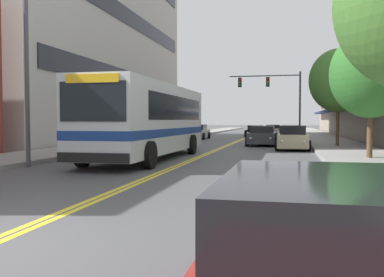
% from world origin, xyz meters
% --- Properties ---
extents(ground_plane, '(240.00, 240.00, 0.00)m').
position_xyz_m(ground_plane, '(0.00, 37.00, 0.00)').
color(ground_plane, '#4C4C4F').
extents(sidewalk_left, '(3.65, 106.00, 0.18)m').
position_xyz_m(sidewalk_left, '(-7.33, 37.00, 0.09)').
color(sidewalk_left, gray).
rests_on(sidewalk_left, ground_plane).
extents(sidewalk_right, '(3.65, 106.00, 0.18)m').
position_xyz_m(sidewalk_right, '(7.33, 37.00, 0.09)').
color(sidewalk_right, gray).
rests_on(sidewalk_right, ground_plane).
extents(centre_line, '(0.34, 106.00, 0.01)m').
position_xyz_m(centre_line, '(0.00, 37.00, 0.00)').
color(centre_line, yellow).
rests_on(centre_line, ground_plane).
extents(city_bus, '(2.90, 11.39, 3.28)m').
position_xyz_m(city_bus, '(-2.03, 13.25, 1.85)').
color(city_bus, silver).
rests_on(city_bus, ground_plane).
extents(car_charcoal_parked_left_near, '(2.14, 4.22, 1.30)m').
position_xyz_m(car_charcoal_parked_left_near, '(-4.43, 24.43, 0.61)').
color(car_charcoal_parked_left_near, '#232328').
rests_on(car_charcoal_parked_left_near, ground_plane).
extents(car_silver_parked_left_mid, '(2.05, 4.62, 1.36)m').
position_xyz_m(car_silver_parked_left_mid, '(-4.25, 33.99, 0.63)').
color(car_silver_parked_left_mid, '#B7B7BC').
rests_on(car_silver_parked_left_mid, ground_plane).
extents(car_slate_blue_parked_right_mid, '(2.08, 4.13, 1.30)m').
position_xyz_m(car_slate_blue_parked_right_mid, '(4.33, 37.30, 0.62)').
color(car_slate_blue_parked_right_mid, '#475675').
rests_on(car_slate_blue_parked_right_mid, ground_plane).
extents(car_beige_parked_right_far, '(1.98, 4.47, 1.43)m').
position_xyz_m(car_beige_parked_right_far, '(4.36, 20.96, 0.66)').
color(car_beige_parked_right_far, '#BCAD89').
rests_on(car_beige_parked_right_far, ground_plane).
extents(car_navy_parked_right_end, '(2.19, 4.46, 1.28)m').
position_xyz_m(car_navy_parked_right_end, '(4.26, 29.89, 0.60)').
color(car_navy_parked_right_end, '#19234C').
rests_on(car_navy_parked_right_end, ground_plane).
extents(car_champagne_moving_lead, '(2.11, 4.86, 1.21)m').
position_xyz_m(car_champagne_moving_lead, '(2.33, 48.30, 0.57)').
color(car_champagne_moving_lead, beige).
rests_on(car_champagne_moving_lead, ground_plane).
extents(car_black_moving_second, '(2.03, 4.62, 1.22)m').
position_xyz_m(car_black_moving_second, '(0.67, 41.14, 0.58)').
color(car_black_moving_second, black).
rests_on(car_black_moving_second, ground_plane).
extents(car_dark_grey_moving_third, '(2.08, 4.41, 1.36)m').
position_xyz_m(car_dark_grey_moving_third, '(2.36, 24.87, 0.64)').
color(car_dark_grey_moving_third, '#38383D').
rests_on(car_dark_grey_moving_third, ground_plane).
extents(traffic_signal_mast, '(6.88, 0.38, 6.43)m').
position_xyz_m(traffic_signal_mast, '(2.84, 37.12, 4.61)').
color(traffic_signal_mast, '#47474C').
rests_on(traffic_signal_mast, ground_plane).
extents(street_lamp_left_near, '(2.62, 0.28, 8.70)m').
position_xyz_m(street_lamp_left_near, '(-4.95, 8.89, 5.16)').
color(street_lamp_left_near, '#47474C').
rests_on(street_lamp_left_near, ground_plane).
extents(street_tree_right_mid, '(3.34, 3.34, 5.33)m').
position_xyz_m(street_tree_right_mid, '(7.43, 13.87, 3.67)').
color(street_tree_right_mid, brown).
rests_on(street_tree_right_mid, sidewalk_right).
extents(street_tree_right_far, '(3.55, 3.55, 5.98)m').
position_xyz_m(street_tree_right_far, '(7.09, 22.62, 4.20)').
color(street_tree_right_far, brown).
rests_on(street_tree_right_far, sidewalk_right).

